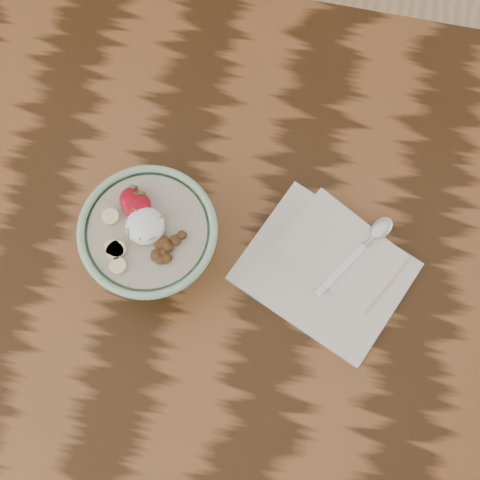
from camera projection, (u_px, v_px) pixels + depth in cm
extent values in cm
cube|color=black|center=(163.00, 221.00, 108.79)|extent=(160.00, 90.00, 4.00)
cylinder|color=#8DBE99|center=(156.00, 250.00, 104.60)|extent=(8.84, 8.84, 1.26)
torus|color=#8DBE99|center=(147.00, 231.00, 94.73)|extent=(20.10, 20.10, 1.16)
cylinder|color=#BDAF9D|center=(148.00, 232.00, 95.33)|extent=(17.05, 17.05, 1.05)
ellipsoid|color=white|center=(145.00, 226.00, 93.89)|extent=(5.59, 5.59, 3.07)
ellipsoid|color=maroon|center=(131.00, 199.00, 95.26)|extent=(3.32, 3.65, 1.82)
cone|color=#286623|center=(133.00, 188.00, 95.39)|extent=(1.40, 1.03, 1.52)
ellipsoid|color=maroon|center=(134.00, 206.00, 94.96)|extent=(3.23, 3.56, 1.78)
cone|color=#286623|center=(136.00, 196.00, 95.08)|extent=(1.40, 1.03, 1.52)
ellipsoid|color=maroon|center=(138.00, 206.00, 94.89)|extent=(3.55, 3.91, 1.95)
cone|color=#286623|center=(141.00, 195.00, 95.05)|extent=(1.40, 1.03, 1.52)
cylinder|color=beige|center=(112.00, 248.00, 93.68)|extent=(2.26, 2.26, 0.70)
cylinder|color=beige|center=(118.00, 266.00, 92.91)|extent=(2.39, 2.39, 0.70)
cylinder|color=beige|center=(115.00, 251.00, 93.53)|extent=(2.51, 2.51, 0.70)
cylinder|color=beige|center=(110.00, 217.00, 95.01)|extent=(2.45, 2.45, 0.70)
cylinder|color=beige|center=(117.00, 249.00, 93.62)|extent=(2.47, 2.47, 0.70)
ellipsoid|color=brown|center=(161.00, 244.00, 93.59)|extent=(2.54, 2.54, 1.20)
ellipsoid|color=brown|center=(176.00, 240.00, 93.83)|extent=(2.10, 2.04, 1.03)
ellipsoid|color=brown|center=(156.00, 255.00, 93.19)|extent=(2.20, 2.23, 1.22)
ellipsoid|color=brown|center=(162.00, 253.00, 93.36)|extent=(1.90, 1.95, 0.96)
ellipsoid|color=brown|center=(163.00, 242.00, 93.64)|extent=(2.17, 2.22, 1.47)
ellipsoid|color=brown|center=(167.00, 258.00, 93.13)|extent=(1.81, 1.81, 1.13)
ellipsoid|color=brown|center=(155.00, 255.00, 93.21)|extent=(1.72, 1.91, 0.93)
ellipsoid|color=brown|center=(168.00, 246.00, 93.50)|extent=(2.23, 2.03, 1.33)
ellipsoid|color=brown|center=(182.00, 235.00, 94.15)|extent=(1.88, 1.88, 1.07)
ellipsoid|color=brown|center=(161.00, 259.00, 93.05)|extent=(2.12, 2.13, 1.08)
ellipsoid|color=brown|center=(166.00, 247.00, 93.65)|extent=(1.68, 1.68, 0.82)
cylinder|color=#41893A|center=(145.00, 211.00, 93.57)|extent=(1.29, 0.60, 0.23)
cylinder|color=#41893A|center=(152.00, 239.00, 92.39)|extent=(1.11, 0.91, 0.22)
cylinder|color=#41893A|center=(138.00, 212.00, 93.54)|extent=(1.58, 0.67, 0.24)
cylinder|color=#41893A|center=(138.00, 236.00, 92.52)|extent=(1.21, 1.33, 0.24)
cylinder|color=#41893A|center=(143.00, 229.00, 92.81)|extent=(1.25, 0.80, 0.23)
cylinder|color=#41893A|center=(151.00, 233.00, 92.62)|extent=(1.15, 1.11, 0.23)
cylinder|color=#41893A|center=(151.00, 234.00, 92.58)|extent=(1.43, 1.40, 0.24)
cylinder|color=#41893A|center=(163.00, 215.00, 93.38)|extent=(0.81, 1.01, 0.22)
cylinder|color=#41893A|center=(128.00, 234.00, 92.58)|extent=(0.79, 1.80, 0.24)
cylinder|color=#41893A|center=(132.00, 220.00, 93.17)|extent=(0.53, 1.23, 0.22)
cylinder|color=#41893A|center=(155.00, 221.00, 93.15)|extent=(0.76, 1.43, 0.23)
cube|color=silver|center=(325.00, 271.00, 103.79)|extent=(29.89, 27.46, 0.93)
cube|color=silver|center=(341.00, 250.00, 104.02)|extent=(21.30, 19.16, 0.56)
cube|color=silver|center=(341.00, 270.00, 102.62)|extent=(6.75, 9.63, 0.33)
cylinder|color=silver|center=(370.00, 240.00, 103.87)|extent=(2.09, 2.72, 0.66)
ellipsoid|color=silver|center=(382.00, 228.00, 104.31)|extent=(4.76, 5.18, 0.89)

